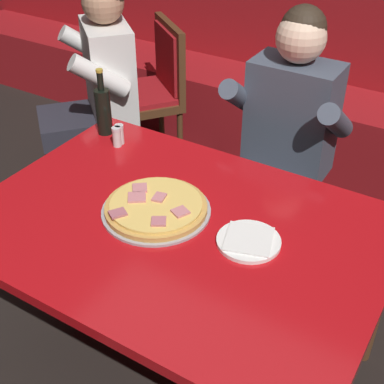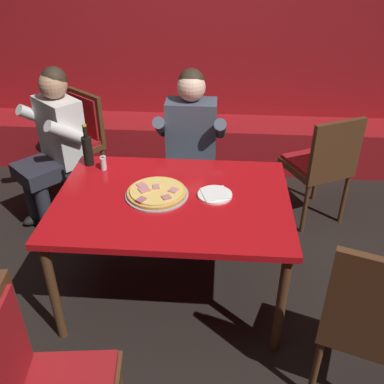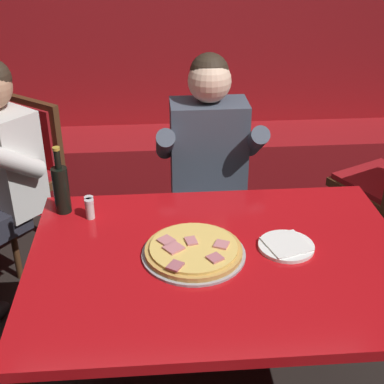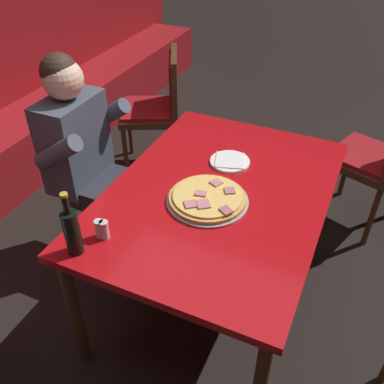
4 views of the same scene
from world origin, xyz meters
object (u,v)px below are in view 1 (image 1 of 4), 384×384
Objects in this scene: diner_seated_blue_shirt at (282,141)px; diner_standing_companion at (95,88)px; shaker_black_pepper at (120,135)px; dining_chair_near_right at (151,86)px; pizza at (156,208)px; plate_white_paper at (249,241)px; main_dining_table at (177,240)px; beer_bottle at (103,110)px; shaker_oregano at (117,138)px.

diner_standing_companion is at bearing -179.99° from diner_seated_blue_shirt.
dining_chair_near_right is at bearing 118.52° from shaker_black_pepper.
diner_seated_blue_shirt is (0.14, 0.77, -0.06)m from pizza.
plate_white_paper is at bearing -44.21° from dining_chair_near_right.
main_dining_table is 0.74m from beer_bottle.
plate_white_paper is (0.35, 0.02, -0.01)m from pizza.
shaker_black_pepper is 1.08m from dining_chair_near_right.
dining_chair_near_right is at bearing 155.83° from diner_seated_blue_shirt.
shaker_oregano is (-0.75, 0.27, 0.03)m from plate_white_paper.
diner_seated_blue_shirt is at bearing 86.55° from main_dining_table.
pizza is 1.82× the size of plate_white_paper.
pizza is 0.42× the size of dining_chair_near_right.
diner_seated_blue_shirt is (0.66, 0.41, -0.15)m from beer_bottle.
beer_bottle is 3.40× the size of shaker_black_pepper.
plate_white_paper is 2.44× the size of shaker_oregano.
diner_seated_blue_shirt and diner_standing_companion have the same top height.
main_dining_table is 16.34× the size of shaker_oregano.
main_dining_table is at bearing -37.56° from diner_standing_companion.
shaker_black_pepper is 0.07× the size of diner_seated_blue_shirt.
diner_seated_blue_shirt reaches higher than shaker_oregano.
dining_chair_near_right is at bearing 113.82° from beer_bottle.
diner_standing_companion is (-0.53, 0.45, -0.08)m from shaker_black_pepper.
diner_seated_blue_shirt reaches higher than main_dining_table.
pizza is at bearing -100.62° from diner_seated_blue_shirt.
beer_bottle is 0.14m from shaker_black_pepper.
diner_standing_companion is (-1.03, 0.79, 0.03)m from main_dining_table.
main_dining_table is 1.53× the size of dining_chair_near_right.
pizza is 0.51m from shaker_black_pepper.
main_dining_table is at bearing -171.37° from plate_white_paper.
dining_chair_near_right is at bearing 135.79° from plate_white_paper.
diner_standing_companion reaches higher than plate_white_paper.
main_dining_table is 0.60m from shaker_oregano.
plate_white_paper is 2.44× the size of shaker_black_pepper.
pizza is at bearing -38.16° from shaker_black_pepper.
shaker_oregano reaches higher than plate_white_paper.
beer_bottle is at bearing -66.18° from dining_chair_near_right.
shaker_black_pepper is at bearing -40.79° from diner_standing_companion.
beer_bottle is 3.40× the size of shaker_oregano.
plate_white_paper is 0.81m from shaker_black_pepper.
dining_chair_near_right is at bearing 87.22° from diner_standing_companion.
main_dining_table is at bearing -93.45° from diner_seated_blue_shirt.
pizza is at bearing -39.67° from diner_standing_companion.
pizza is at bearing -53.89° from dining_chair_near_right.
diner_standing_companion reaches higher than beer_bottle.
shaker_oregano is 0.72m from diner_standing_companion.
pizza is 1.31× the size of beer_bottle.
diner_standing_companion is (-0.53, 0.48, -0.08)m from shaker_oregano.
plate_white_paper is at bearing -21.51° from shaker_black_pepper.
beer_bottle is 0.15m from shaker_oregano.
beer_bottle is 0.60m from diner_standing_companion.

